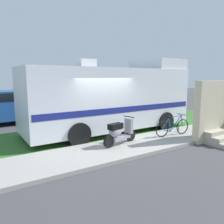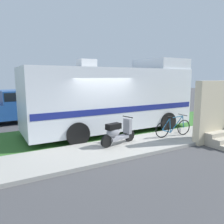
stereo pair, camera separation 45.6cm
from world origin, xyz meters
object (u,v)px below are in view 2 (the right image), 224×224
(pickup_truck_near, at_px, (6,106))
(motorhome_rv, at_px, (113,97))
(bottle_green, at_px, (180,130))
(bicycle, at_px, (173,128))
(scooter, at_px, (117,132))

(pickup_truck_near, bearing_deg, motorhome_rv, -48.12)
(bottle_green, bearing_deg, bicycle, -158.60)
(scooter, distance_m, bottle_green, 3.29)
(bicycle, distance_m, bottle_green, 0.79)
(bicycle, relative_size, pickup_truck_near, 0.32)
(scooter, relative_size, pickup_truck_near, 0.29)
(pickup_truck_near, bearing_deg, bicycle, -50.85)
(bicycle, distance_m, pickup_truck_near, 8.98)
(scooter, bearing_deg, bicycle, -3.96)
(motorhome_rv, xyz_separation_m, pickup_truck_near, (-4.13, 4.61, -0.65))
(motorhome_rv, relative_size, bottle_green, 29.17)
(bicycle, bearing_deg, bottle_green, 21.40)
(motorhome_rv, height_order, pickup_truck_near, motorhome_rv)
(scooter, xyz_separation_m, bottle_green, (3.27, 0.09, -0.35))
(bottle_green, bearing_deg, scooter, -178.35)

